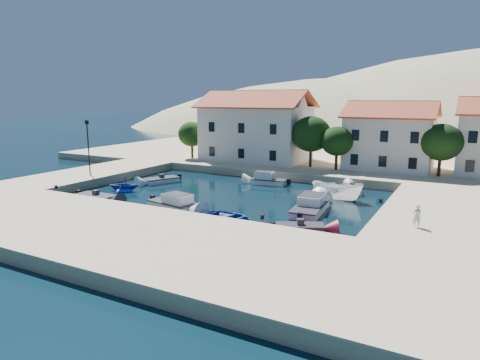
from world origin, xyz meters
name	(u,v)px	position (x,y,z in m)	size (l,w,h in m)	color
ground	(168,220)	(0.00, 0.00, 0.00)	(400.00, 400.00, 0.00)	black
quay_south	(114,235)	(0.00, -6.00, 0.50)	(52.00, 12.00, 1.00)	#C8B589
quay_east	(457,218)	(20.50, 10.00, 0.50)	(11.00, 20.00, 1.00)	#C8B589
quay_west	(95,175)	(-19.00, 10.00, 0.50)	(8.00, 20.00, 1.00)	#C8B589
quay_north	(331,158)	(2.00, 38.00, 0.50)	(80.00, 36.00, 1.00)	#C8B589
hills	(464,204)	(20.64, 123.62, -23.40)	(254.00, 176.00, 99.00)	tan
building_left	(256,125)	(-6.00, 28.00, 5.94)	(14.70, 9.45, 9.70)	silver
building_mid	(390,135)	(12.00, 29.00, 5.22)	(10.50, 8.40, 8.30)	silver
trees	(323,137)	(4.51, 25.46, 4.84)	(37.30, 5.30, 6.45)	#382314
lamppost	(88,142)	(-17.50, 8.00, 4.75)	(0.35, 0.25, 6.22)	black
bollards	(223,200)	(2.80, 3.87, 1.15)	(29.36, 9.56, 0.30)	black
motorboat_grey_sw	(96,198)	(-10.20, 1.98, 0.29)	(4.01, 1.78, 1.25)	#2F2F34
cabin_cruiser_south	(173,203)	(-1.97, 3.17, 0.48)	(5.08, 2.95, 1.60)	white
rowboat_south	(230,222)	(4.56, 1.99, 0.00)	(3.36, 4.70, 0.97)	#1B3999
motorboat_red_se	(300,229)	(10.50, 2.03, 0.30)	(3.81, 2.97, 1.25)	maroon
cabin_cruiser_east	(310,207)	(9.21, 7.77, 0.48)	(2.89, 5.94, 1.60)	white
boat_east	(336,200)	(9.94, 13.43, 0.00)	(1.92, 5.11, 1.98)	white
motorboat_white_ne	(352,189)	(10.39, 17.52, 0.29)	(2.86, 4.04, 1.25)	white
rowboat_west	(124,191)	(-10.93, 6.49, 0.00)	(2.72, 3.15, 1.66)	#1B3999
motorboat_white_west	(162,180)	(-10.24, 11.95, 0.29)	(3.24, 4.30, 1.25)	white
cabin_cruiser_north	(269,180)	(1.04, 17.07, 0.48)	(4.15, 2.14, 1.60)	white
pedestrian	(417,216)	(18.12, 4.07, 1.79)	(0.58, 0.38, 1.59)	silver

